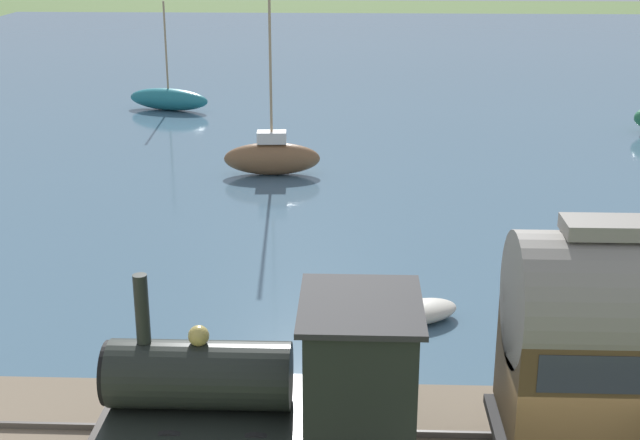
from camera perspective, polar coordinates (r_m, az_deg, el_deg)
harbor_water at (r=57.56m, az=5.75°, el=9.10°), size 80.00×80.00×0.01m
steam_locomotive at (r=15.36m, az=-1.86°, el=-9.69°), size 2.45×5.77×3.42m
sailboat_teal at (r=47.69m, az=-9.66°, el=7.65°), size 2.39×4.62×5.60m
sailboat_brown at (r=34.94m, az=-3.09°, el=4.12°), size 1.30×3.82×8.93m
rowboat_mid_harbor at (r=22.48m, az=6.38°, el=-5.85°), size 1.90×2.33×0.49m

